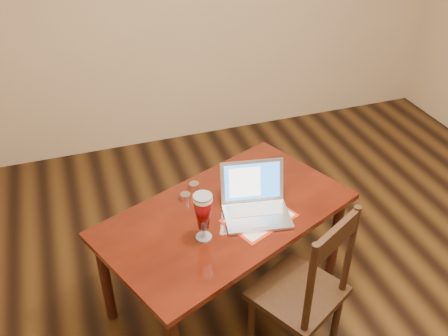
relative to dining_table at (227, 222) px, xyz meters
name	(u,v)px	position (x,y,z in m)	size (l,w,h in m)	color
ground	(339,335)	(0.52, -0.51, -0.60)	(5.00, 5.00, 0.00)	black
room_shell	(398,45)	(0.52, -0.51, 1.16)	(4.51, 5.01, 2.71)	#CDB088
dining_table	(227,222)	(0.00, 0.00, 0.00)	(1.61, 1.28, 0.94)	#4D150A
dining_chair	(304,292)	(0.25, -0.51, -0.13)	(0.57, 0.56, 1.00)	black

